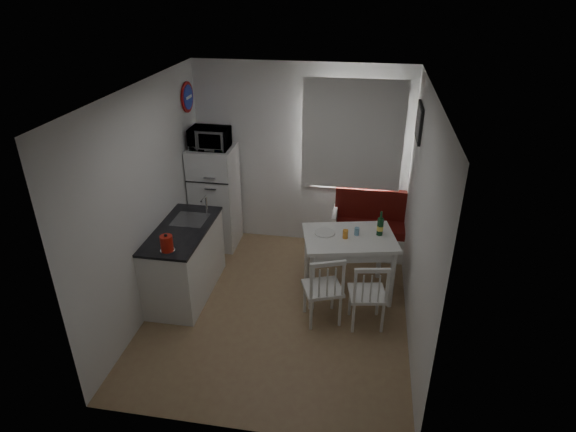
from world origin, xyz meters
name	(u,v)px	position (x,y,z in m)	size (l,w,h in m)	color
floor	(279,308)	(0.00, 0.00, 0.00)	(3.00, 3.50, 0.02)	#997351
ceiling	(277,90)	(0.00, 0.00, 2.60)	(3.00, 3.50, 0.02)	white
wall_back	(301,157)	(0.00, 1.75, 1.30)	(3.00, 0.02, 2.60)	white
wall_front	(235,312)	(0.00, -1.75, 1.30)	(3.00, 0.02, 2.60)	white
wall_left	(148,202)	(-1.50, 0.00, 1.30)	(0.02, 3.50, 2.60)	white
wall_right	(420,222)	(1.50, 0.00, 1.30)	(0.02, 3.50, 2.60)	white
window	(353,138)	(0.70, 1.72, 1.62)	(1.22, 0.06, 1.47)	white
curtain	(353,136)	(0.70, 1.65, 1.68)	(1.35, 0.02, 1.50)	white
kitchen_counter	(185,260)	(-1.20, 0.16, 0.46)	(0.62, 1.32, 1.16)	white
wall_sign	(188,97)	(-1.47, 1.45, 2.15)	(0.40, 0.40, 0.03)	#1C30A9
picture_frame	(419,122)	(1.48, 1.10, 2.05)	(0.04, 0.52, 0.42)	black
bench	(376,234)	(1.13, 1.51, 0.30)	(1.28, 0.49, 0.91)	white
dining_table	(349,243)	(0.77, 0.47, 0.72)	(1.21, 0.97, 0.81)	white
chair_left	(322,284)	(0.52, -0.19, 0.55)	(0.53, 0.52, 0.47)	white
chair_right	(368,290)	(1.02, -0.19, 0.53)	(0.46, 0.45, 0.46)	white
fridge	(215,197)	(-1.18, 1.40, 0.75)	(0.60, 0.60, 1.50)	white
microwave	(210,138)	(-1.18, 1.35, 1.64)	(0.52, 0.35, 0.29)	white
kettle	(167,243)	(-1.15, -0.38, 1.01)	(0.16, 0.16, 0.22)	red
wine_bottle	(380,223)	(1.12, 0.57, 0.96)	(0.08, 0.08, 0.31)	#144120
drinking_glass_orange	(345,234)	(0.72, 0.42, 0.86)	(0.06, 0.06, 0.11)	orange
drinking_glass_blue	(357,231)	(0.85, 0.52, 0.85)	(0.06, 0.06, 0.10)	#76AAC9
plate	(325,233)	(0.47, 0.49, 0.82)	(0.24, 0.24, 0.02)	white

